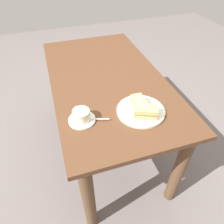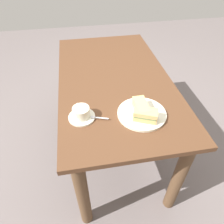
{
  "view_description": "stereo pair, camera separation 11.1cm",
  "coord_description": "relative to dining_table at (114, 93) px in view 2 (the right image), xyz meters",
  "views": [
    {
      "loc": [
        -1.16,
        0.33,
        1.51
      ],
      "look_at": [
        -0.38,
        0.08,
        0.76
      ],
      "focal_mm": 33.34,
      "sensor_mm": 36.0,
      "label": 1
    },
    {
      "loc": [
        -1.18,
        0.22,
        1.51
      ],
      "look_at": [
        -0.38,
        0.08,
        0.76
      ],
      "focal_mm": 33.34,
      "sensor_mm": 36.0,
      "label": 2
    }
  ],
  "objects": [
    {
      "name": "coffee_saucer",
      "position": [
        -0.36,
        0.24,
        0.14
      ],
      "size": [
        0.14,
        0.14,
        0.01
      ],
      "primitive_type": "cylinder",
      "color": "silver",
      "rests_on": "dining_table"
    },
    {
      "name": "coffee_cup",
      "position": [
        -0.36,
        0.24,
        0.18
      ],
      "size": [
        0.12,
        0.09,
        0.06
      ],
      "color": "beige",
      "rests_on": "coffee_saucer"
    },
    {
      "name": "sandwich_back",
      "position": [
        -0.44,
        -0.08,
        0.18
      ],
      "size": [
        0.11,
        0.14,
        0.06
      ],
      "color": "tan",
      "rests_on": "sandwich_plate"
    },
    {
      "name": "ground_plane",
      "position": [
        0.0,
        0.0,
        -0.59
      ],
      "size": [
        6.0,
        6.0,
        0.0
      ],
      "primitive_type": "plane",
      "color": "#685E5D"
    },
    {
      "name": "sandwich_front",
      "position": [
        -0.39,
        -0.08,
        0.18
      ],
      "size": [
        0.14,
        0.07,
        0.06
      ],
      "color": "#DABF71",
      "rests_on": "sandwich_plate"
    },
    {
      "name": "sandwich_plate",
      "position": [
        -0.39,
        -0.08,
        0.15
      ],
      "size": [
        0.27,
        0.27,
        0.01
      ],
      "primitive_type": "cylinder",
      "color": "beige",
      "rests_on": "dining_table"
    },
    {
      "name": "spoon",
      "position": [
        -0.39,
        0.17,
        0.15
      ],
      "size": [
        0.04,
        0.1,
        0.01
      ],
      "color": "silver",
      "rests_on": "coffee_saucer"
    },
    {
      "name": "dining_table",
      "position": [
        0.0,
        0.0,
        0.0
      ],
      "size": [
        1.35,
        0.74,
        0.73
      ],
      "color": "#52331E",
      "rests_on": "ground_plane"
    }
  ]
}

